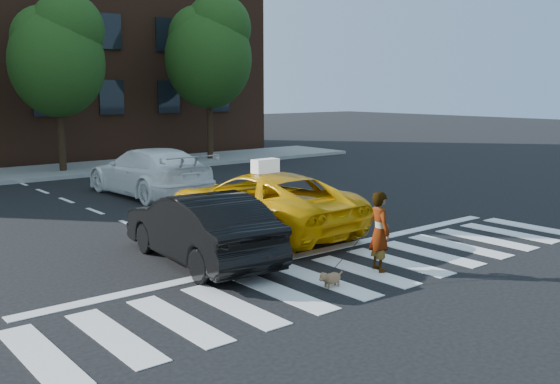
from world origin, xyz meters
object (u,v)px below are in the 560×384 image
(white_suv, at_px, (149,172))
(woman, at_px, (380,232))
(dog, at_px, (330,278))
(black_sedan, at_px, (200,227))
(taxi, at_px, (260,203))
(tree_mid, at_px, (57,51))
(tree_right, at_px, (209,48))

(white_suv, xyz_separation_m, woman, (-0.58, -10.38, -0.01))
(white_suv, relative_size, dog, 10.40)
(black_sedan, relative_size, white_suv, 0.80)
(taxi, height_order, dog, taxi)
(taxi, relative_size, black_sedan, 1.25)
(tree_mid, relative_size, black_sedan, 1.67)
(woman, bearing_deg, white_suv, 16.24)
(taxi, xyz_separation_m, woman, (-0.12, -3.86, 0.02))
(tree_right, height_order, taxi, tree_right)
(black_sedan, distance_m, dog, 2.99)
(tree_right, relative_size, woman, 5.08)
(tree_mid, distance_m, taxi, 13.91)
(tree_right, distance_m, black_sedan, 17.96)
(taxi, bearing_deg, tree_mid, -93.67)
(black_sedan, height_order, woman, woman)
(woman, relative_size, dog, 2.97)
(taxi, bearing_deg, dog, 66.17)
(black_sedan, bearing_deg, tree_right, -118.68)
(white_suv, height_order, woman, white_suv)
(woman, bearing_deg, taxi, 17.62)
(tree_mid, bearing_deg, tree_right, -0.00)
(tree_right, distance_m, woman, 19.17)
(tree_mid, height_order, taxi, tree_mid)
(taxi, bearing_deg, woman, 85.21)
(black_sedan, relative_size, woman, 2.81)
(taxi, distance_m, white_suv, 6.53)
(black_sedan, relative_size, dog, 8.32)
(tree_right, distance_m, dog, 20.03)
(taxi, bearing_deg, white_suv, -96.99)
(tree_right, bearing_deg, dog, -116.67)
(dog, bearing_deg, woman, 10.61)
(taxi, distance_m, dog, 4.34)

